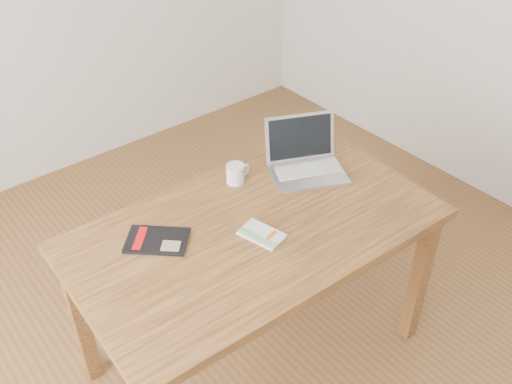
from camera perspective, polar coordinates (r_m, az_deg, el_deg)
room at (r=1.67m, az=-4.38°, el=9.02°), size 4.04×4.04×2.70m
desk at (r=2.20m, az=-0.02°, el=-5.19°), size 1.41×0.84×0.75m
white_guidebook at (r=2.09m, az=0.58°, el=-4.27°), size 0.14×0.18×0.01m
black_guidebook at (r=2.10m, az=-9.88°, el=-4.78°), size 0.26×0.26×0.01m
laptop at (r=2.42m, az=4.94°, el=3.15°), size 0.39×0.37×0.21m
coffee_mug at (r=2.34m, az=-2.02°, el=1.90°), size 0.11×0.08×0.08m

